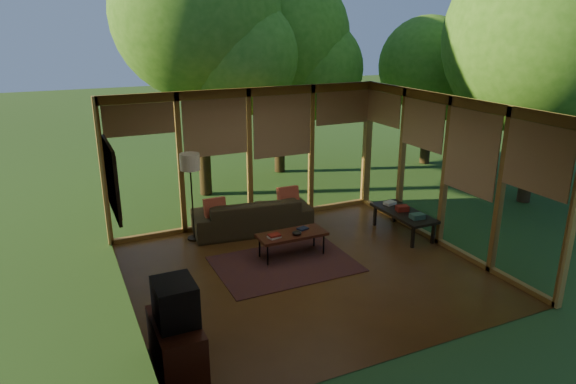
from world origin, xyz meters
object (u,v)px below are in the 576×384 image
television (175,302)px  media_cabinet (177,344)px  floor_lamp (190,167)px  side_console (404,214)px  sofa (252,215)px  coffee_table (292,235)px

television → media_cabinet: bearing=180.0°
floor_lamp → side_console: (3.70, -1.45, -1.00)m
sofa → television: bearing=64.1°
media_cabinet → television: bearing=0.0°
media_cabinet → floor_lamp: 3.96m
sofa → side_console: 2.91m
floor_lamp → coffee_table: (1.34, -1.44, -1.01)m
floor_lamp → side_console: 4.10m
television → coffee_table: 3.34m
sofa → side_console: (2.56, -1.37, 0.08)m
television → floor_lamp: (1.15, 3.62, 0.56)m
media_cabinet → floor_lamp: floor_lamp is taller
coffee_table → floor_lamp: bearing=132.9°
coffee_table → television: bearing=-139.0°
media_cabinet → television: 0.55m
television → side_console: bearing=24.0°
sofa → coffee_table: (0.21, -1.36, 0.06)m
media_cabinet → television: size_ratio=1.82×
media_cabinet → side_console: size_ratio=0.71×
floor_lamp → coffee_table: bearing=-47.1°
media_cabinet → side_console: media_cabinet is taller
television → side_console: (4.85, 2.16, -0.44)m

